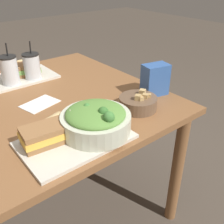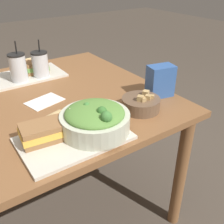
% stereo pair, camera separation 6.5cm
% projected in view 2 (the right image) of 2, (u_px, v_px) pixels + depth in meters
% --- Properties ---
extents(ground_plane, '(12.00, 12.00, 0.00)m').
position_uv_depth(ground_plane, '(46.00, 210.00, 1.54)').
color(ground_plane, '#4C4238').
extents(dining_table, '(1.26, 1.06, 0.71)m').
position_uv_depth(dining_table, '(29.00, 119.00, 1.23)').
color(dining_table, brown).
rests_on(dining_table, ground_plane).
extents(tray_near, '(0.38, 0.25, 0.01)m').
position_uv_depth(tray_near, '(74.00, 138.00, 0.94)').
color(tray_near, beige).
rests_on(tray_near, dining_table).
extents(tray_far, '(0.38, 0.25, 0.01)m').
position_uv_depth(tray_far, '(28.00, 76.00, 1.47)').
color(tray_far, beige).
rests_on(tray_far, dining_table).
extents(salad_bowl, '(0.26, 0.26, 0.12)m').
position_uv_depth(salad_bowl, '(95.00, 119.00, 0.95)').
color(salad_bowl, beige).
rests_on(salad_bowl, tray_near).
extents(soup_bowl, '(0.16, 0.16, 0.08)m').
position_uv_depth(soup_bowl, '(141.00, 103.00, 1.12)').
color(soup_bowl, brown).
rests_on(soup_bowl, dining_table).
extents(sandwich_near, '(0.16, 0.11, 0.06)m').
position_uv_depth(sandwich_near, '(43.00, 132.00, 0.91)').
color(sandwich_near, olive).
rests_on(sandwich_near, tray_near).
extents(baguette_near, '(0.12, 0.09, 0.06)m').
position_uv_depth(baguette_near, '(50.00, 123.00, 0.96)').
color(baguette_near, tan).
rests_on(baguette_near, tray_near).
extents(sandwich_far, '(0.18, 0.14, 0.06)m').
position_uv_depth(sandwich_far, '(35.00, 67.00, 1.48)').
color(sandwich_far, olive).
rests_on(sandwich_far, tray_far).
extents(baguette_far, '(0.10, 0.07, 0.06)m').
position_uv_depth(baguette_far, '(26.00, 64.00, 1.53)').
color(baguette_far, tan).
rests_on(baguette_far, tray_far).
extents(drink_cup_dark, '(0.09, 0.09, 0.21)m').
position_uv_depth(drink_cup_dark, '(18.00, 68.00, 1.36)').
color(drink_cup_dark, silver).
rests_on(drink_cup_dark, tray_far).
extents(drink_cup_red, '(0.09, 0.09, 0.20)m').
position_uv_depth(drink_cup_red, '(40.00, 65.00, 1.42)').
color(drink_cup_red, silver).
rests_on(drink_cup_red, tray_far).
extents(chip_bag, '(0.13, 0.10, 0.15)m').
position_uv_depth(chip_bag, '(160.00, 81.00, 1.22)').
color(chip_bag, '#335BA3').
rests_on(chip_bag, dining_table).
extents(napkin_folded, '(0.18, 0.15, 0.00)m').
position_uv_depth(napkin_folded, '(45.00, 101.00, 1.20)').
color(napkin_folded, white).
rests_on(napkin_folded, dining_table).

